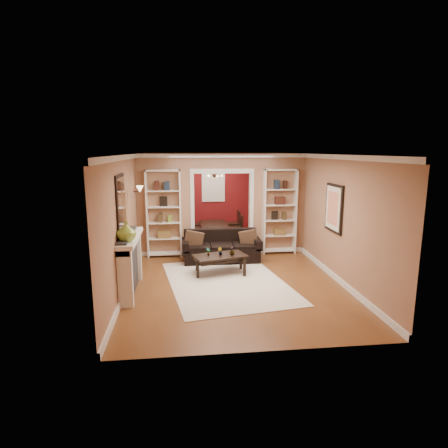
{
  "coord_description": "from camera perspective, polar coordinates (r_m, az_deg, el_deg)",
  "views": [
    {
      "loc": [
        -1.07,
        -8.74,
        2.79
      ],
      "look_at": [
        -0.17,
        -0.8,
        1.21
      ],
      "focal_mm": 30.0,
      "sensor_mm": 36.0,
      "label": 1
    }
  ],
  "objects": [
    {
      "name": "mirror",
      "position": [
        7.39,
        -15.44,
        3.08
      ],
      "size": [
        0.03,
        0.95,
        1.1
      ],
      "primitive_type": "cube",
      "color": "silver",
      "rests_on": "wall_left"
    },
    {
      "name": "ceiling",
      "position": [
        8.8,
        0.54,
        10.6
      ],
      "size": [
        8.0,
        8.0,
        0.0
      ],
      "primitive_type": "plane",
      "rotation": [
        3.14,
        0.0,
        0.0
      ],
      "color": "white",
      "rests_on": "ground"
    },
    {
      "name": "wall_left",
      "position": [
        8.93,
        -13.97,
        1.57
      ],
      "size": [
        0.0,
        8.0,
        8.0
      ],
      "primitive_type": "plane",
      "rotation": [
        1.57,
        0.0,
        1.57
      ],
      "color": "#A27355",
      "rests_on": "ground"
    },
    {
      "name": "wall_front",
      "position": [
        5.07,
        6.06,
        -5.41
      ],
      "size": [
        8.0,
        0.0,
        8.0
      ],
      "primitive_type": "plane",
      "rotation": [
        -1.57,
        0.0,
        0.0
      ],
      "color": "#A27355",
      "rests_on": "ground"
    },
    {
      "name": "sofa",
      "position": [
        9.55,
        -0.41,
        -3.39
      ],
      "size": [
        1.98,
        0.86,
        0.78
      ],
      "primitive_type": "cube",
      "color": "black",
      "rests_on": "floor"
    },
    {
      "name": "dining_window",
      "position": [
        12.77,
        -1.63,
        5.61
      ],
      "size": [
        0.78,
        0.03,
        0.98
      ],
      "primitive_type": "cube",
      "color": "#8CA5CC",
      "rests_on": "wall_back"
    },
    {
      "name": "coffee_table",
      "position": [
        8.61,
        -0.59,
        -6.18
      ],
      "size": [
        1.29,
        0.93,
        0.44
      ],
      "primitive_type": "cube",
      "rotation": [
        0.0,
        0.0,
        0.28
      ],
      "color": "black",
      "rests_on": "floor"
    },
    {
      "name": "wall_right",
      "position": [
        9.46,
        14.19,
        2.08
      ],
      "size": [
        0.0,
        8.0,
        8.0
      ],
      "primitive_type": "plane",
      "rotation": [
        1.57,
        0.0,
        -1.57
      ],
      "color": "#A27355",
      "rests_on": "ground"
    },
    {
      "name": "dining_chair_sw",
      "position": [
        11.93,
        -4.18,
        -0.12
      ],
      "size": [
        0.47,
        0.47,
        0.91
      ],
      "primitive_type": "cube",
      "rotation": [
        0.0,
        0.0,
        1.62
      ],
      "color": "black",
      "rests_on": "floor"
    },
    {
      "name": "fireplace",
      "position": [
        7.63,
        -13.92,
        -5.99
      ],
      "size": [
        0.32,
        1.7,
        1.16
      ],
      "primitive_type": "cube",
      "color": "white",
      "rests_on": "floor"
    },
    {
      "name": "plant_right",
      "position": [
        8.55,
        1.22,
        -4.09
      ],
      "size": [
        0.13,
        0.13,
        0.19
      ],
      "primitive_type": "imported",
      "rotation": [
        0.0,
        0.0,
        4.46
      ],
      "color": "#336626",
      "rests_on": "coffee_table"
    },
    {
      "name": "partition_wall",
      "position": [
        10.1,
        -0.31,
        2.99
      ],
      "size": [
        4.5,
        0.15,
        2.7
      ],
      "primitive_type": "cube",
      "color": "#A27355",
      "rests_on": "floor"
    },
    {
      "name": "pillow_left",
      "position": [
        9.43,
        -4.65,
        -2.24
      ],
      "size": [
        0.46,
        0.14,
        0.46
      ],
      "primitive_type": "cube",
      "rotation": [
        0.0,
        0.0,
        -0.02
      ],
      "color": "#523723",
      "rests_on": "sofa"
    },
    {
      "name": "chandelier",
      "position": [
        11.51,
        -1.12,
        7.35
      ],
      "size": [
        0.5,
        0.5,
        0.3
      ],
      "primitive_type": "cube",
      "color": "#39221A",
      "rests_on": "ceiling"
    },
    {
      "name": "wall_sconce",
      "position": [
        9.4,
        -13.07,
        5.03
      ],
      "size": [
        0.18,
        0.18,
        0.22
      ],
      "primitive_type": "cube",
      "color": "#FFE0A5",
      "rests_on": "wall_left"
    },
    {
      "name": "dining_chair_se",
      "position": [
        12.02,
        1.06,
        0.01
      ],
      "size": [
        0.52,
        0.52,
        0.92
      ],
      "primitive_type": "cube",
      "rotation": [
        0.0,
        0.0,
        -1.42
      ],
      "color": "black",
      "rests_on": "floor"
    },
    {
      "name": "dining_table",
      "position": [
        11.71,
        -1.42,
        -1.26
      ],
      "size": [
        1.52,
        0.85,
        0.53
      ],
      "primitive_type": "imported",
      "rotation": [
        0.0,
        0.0,
        1.57
      ],
      "color": "black",
      "rests_on": "floor"
    },
    {
      "name": "bookshelf_left",
      "position": [
        9.91,
        -9.15,
        1.52
      ],
      "size": [
        0.9,
        0.3,
        2.3
      ],
      "primitive_type": "cube",
      "color": "white",
      "rests_on": "floor"
    },
    {
      "name": "bookshelf_right",
      "position": [
        10.24,
        8.45,
        1.85
      ],
      "size": [
        0.9,
        0.3,
        2.3
      ],
      "primitive_type": "cube",
      "color": "white",
      "rests_on": "floor"
    },
    {
      "name": "area_rug",
      "position": [
        8.15,
        0.39,
        -8.81
      ],
      "size": [
        2.87,
        3.66,
        0.01
      ],
      "primitive_type": "cube",
      "rotation": [
        0.0,
        0.0,
        0.16
      ],
      "color": "silver",
      "rests_on": "floor"
    },
    {
      "name": "floor",
      "position": [
        9.23,
        0.51,
        -6.4
      ],
      "size": [
        8.0,
        8.0,
        0.0
      ],
      "primitive_type": "plane",
      "color": "brown",
      "rests_on": "ground"
    },
    {
      "name": "wall_back",
      "position": [
        12.86,
        -1.66,
        4.76
      ],
      "size": [
        8.0,
        0.0,
        8.0
      ],
      "primitive_type": "plane",
      "rotation": [
        1.57,
        0.0,
        0.0
      ],
      "color": "#A27355",
      "rests_on": "ground"
    },
    {
      "name": "dining_chair_ne",
      "position": [
        11.44,
        1.46,
        -0.68
      ],
      "size": [
        0.45,
        0.45,
        0.87
      ],
      "primitive_type": "cube",
      "rotation": [
        0.0,
        0.0,
        -1.53
      ],
      "color": "black",
      "rests_on": "floor"
    },
    {
      "name": "plant_left",
      "position": [
        8.5,
        -2.43,
        -4.25
      ],
      "size": [
        0.11,
        0.1,
        0.18
      ],
      "primitive_type": "imported",
      "rotation": [
        0.0,
        0.0,
        0.47
      ],
      "color": "#336626",
      "rests_on": "coffee_table"
    },
    {
      "name": "dining_chair_nw",
      "position": [
        11.34,
        -4.05,
        -0.73
      ],
      "size": [
        0.47,
        0.47,
        0.91
      ],
      "primitive_type": "cube",
      "rotation": [
        0.0,
        0.0,
        1.62
      ],
      "color": "black",
      "rests_on": "floor"
    },
    {
      "name": "red_back_panel",
      "position": [
        12.84,
        -1.64,
        4.61
      ],
      "size": [
        4.44,
        0.04,
        2.64
      ],
      "primitive_type": "cube",
      "color": "maroon",
      "rests_on": "floor"
    },
    {
      "name": "pillow_right",
      "position": [
        9.57,
        3.79,
        -2.06
      ],
      "size": [
        0.46,
        0.21,
        0.45
      ],
      "primitive_type": "cube",
      "rotation": [
        0.0,
        0.0,
        -0.19
      ],
      "color": "#523723",
      "rests_on": "sofa"
    },
    {
      "name": "framed_art",
      "position": [
        8.49,
        16.35,
        2.33
      ],
      "size": [
        0.04,
        0.85,
        1.05
      ],
      "primitive_type": "cube",
      "color": "black",
      "rests_on": "wall_right"
    },
    {
      "name": "plant_center",
      "position": [
        8.52,
        -0.6,
        -4.2
      ],
      "size": [
        0.12,
        0.12,
        0.18
      ],
      "primitive_type": "imported",
      "rotation": [
        0.0,
        0.0,
        2.43
      ],
      "color": "#336626",
      "rests_on": "coffee_table"
    },
    {
      "name": "vase",
      "position": [
        6.98,
        -14.71,
        -1.14
      ],
      "size": [
        0.4,
        0.4,
        0.37
      ],
      "primitive_type": "imported",
      "rotation": [
        0.0,
        0.0,
        0.14
      ],
      "color": "olive",
      "rests_on": "fireplace"
    }
  ]
}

